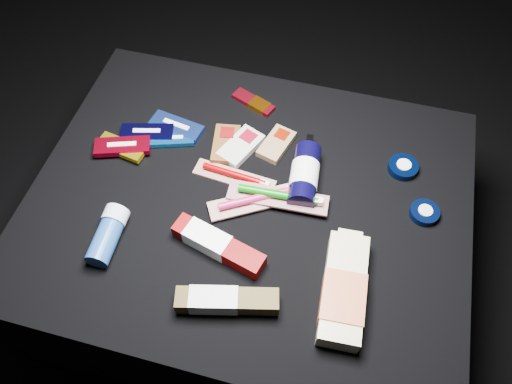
% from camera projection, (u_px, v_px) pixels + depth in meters
% --- Properties ---
extents(ground, '(3.00, 3.00, 0.00)m').
position_uv_depth(ground, '(250.00, 273.00, 1.45)').
color(ground, black).
rests_on(ground, ground).
extents(cloth_table, '(0.98, 0.78, 0.40)m').
position_uv_depth(cloth_table, '(249.00, 241.00, 1.29)').
color(cloth_table, black).
rests_on(cloth_table, ground).
extents(luna_bar_0, '(0.14, 0.07, 0.02)m').
position_uv_depth(luna_bar_0, '(177.00, 126.00, 1.23)').
color(luna_bar_0, navy).
rests_on(luna_bar_0, cloth_table).
extents(luna_bar_1, '(0.11, 0.07, 0.01)m').
position_uv_depth(luna_bar_1, '(172.00, 139.00, 1.20)').
color(luna_bar_1, '#1160B3').
rests_on(luna_bar_1, cloth_table).
extents(luna_bar_2, '(0.14, 0.08, 0.02)m').
position_uv_depth(luna_bar_2, '(147.00, 133.00, 1.21)').
color(luna_bar_2, black).
rests_on(luna_bar_2, cloth_table).
extents(luna_bar_3, '(0.12, 0.06, 0.02)m').
position_uv_depth(luna_bar_3, '(121.00, 147.00, 1.18)').
color(luna_bar_3, gold).
rests_on(luna_bar_3, cloth_table).
extents(luna_bar_4, '(0.14, 0.09, 0.02)m').
position_uv_depth(luna_bar_4, '(123.00, 146.00, 1.18)').
color(luna_bar_4, maroon).
rests_on(luna_bar_4, cloth_table).
extents(clif_bar_0, '(0.08, 0.12, 0.02)m').
position_uv_depth(clif_bar_0, '(226.00, 143.00, 1.20)').
color(clif_bar_0, brown).
rests_on(clif_bar_0, cloth_table).
extents(clif_bar_1, '(0.10, 0.13, 0.02)m').
position_uv_depth(clif_bar_1, '(242.00, 145.00, 1.19)').
color(clif_bar_1, beige).
rests_on(clif_bar_1, cloth_table).
extents(clif_bar_2, '(0.08, 0.11, 0.02)m').
position_uv_depth(clif_bar_2, '(277.00, 143.00, 1.20)').
color(clif_bar_2, '#8F6F4A').
rests_on(clif_bar_2, cloth_table).
extents(power_bar, '(0.12, 0.08, 0.01)m').
position_uv_depth(power_bar, '(255.00, 103.00, 1.27)').
color(power_bar, maroon).
rests_on(power_bar, cloth_table).
extents(lotion_bottle, '(0.07, 0.20, 0.06)m').
position_uv_depth(lotion_bottle, '(305.00, 175.00, 1.12)').
color(lotion_bottle, black).
rests_on(lotion_bottle, cloth_table).
extents(cream_tin_upper, '(0.07, 0.07, 0.02)m').
position_uv_depth(cream_tin_upper, '(403.00, 167.00, 1.16)').
color(cream_tin_upper, black).
rests_on(cream_tin_upper, cloth_table).
extents(cream_tin_lower, '(0.06, 0.06, 0.02)m').
position_uv_depth(cream_tin_lower, '(424.00, 213.00, 1.09)').
color(cream_tin_lower, black).
rests_on(cream_tin_lower, cloth_table).
extents(bodywash_bottle, '(0.09, 0.24, 0.05)m').
position_uv_depth(bodywash_bottle, '(343.00, 291.00, 0.97)').
color(bodywash_bottle, beige).
rests_on(bodywash_bottle, cloth_table).
extents(deodorant_stick, '(0.06, 0.13, 0.05)m').
position_uv_depth(deodorant_stick, '(108.00, 234.00, 1.04)').
color(deodorant_stick, navy).
rests_on(deodorant_stick, cloth_table).
extents(toothbrush_pack_0, '(0.20, 0.06, 0.02)m').
position_uv_depth(toothbrush_pack_0, '(235.00, 176.00, 1.14)').
color(toothbrush_pack_0, '#B6AFA9').
rests_on(toothbrush_pack_0, cloth_table).
extents(toothbrush_pack_1, '(0.21, 0.15, 0.02)m').
position_uv_depth(toothbrush_pack_1, '(258.00, 199.00, 1.10)').
color(toothbrush_pack_1, silver).
rests_on(toothbrush_pack_1, cloth_table).
extents(toothbrush_pack_2, '(0.23, 0.06, 0.02)m').
position_uv_depth(toothbrush_pack_2, '(279.00, 196.00, 1.09)').
color(toothbrush_pack_2, '#A59F99').
rests_on(toothbrush_pack_2, cloth_table).
extents(toothpaste_carton_red, '(0.21, 0.10, 0.04)m').
position_uv_depth(toothpaste_carton_red, '(215.00, 244.00, 1.04)').
color(toothpaste_carton_red, '#6F0304').
rests_on(toothpaste_carton_red, cloth_table).
extents(toothpaste_carton_green, '(0.20, 0.09, 0.04)m').
position_uv_depth(toothpaste_carton_green, '(223.00, 301.00, 0.96)').
color(toothpaste_carton_green, '#3E310F').
rests_on(toothpaste_carton_green, cloth_table).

